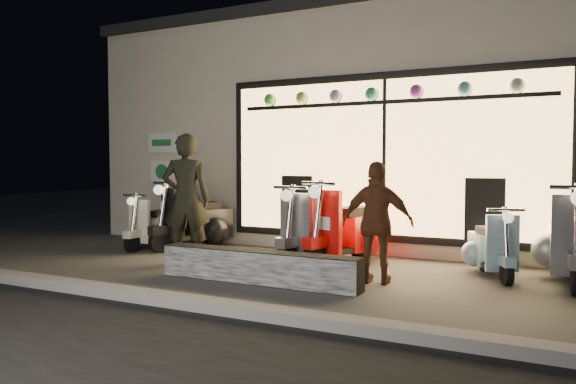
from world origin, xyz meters
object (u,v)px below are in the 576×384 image
graffiti_barrier (258,267)px  scooter_red (350,231)px  man (186,199)px  scooter_silver (317,231)px  woman (377,223)px

graffiti_barrier → scooter_red: (0.48, 1.87, 0.26)m
scooter_red → man: bearing=-136.7°
graffiti_barrier → man: man is taller
scooter_silver → woman: size_ratio=1.04×
scooter_silver → man: size_ratio=0.81×
woman → graffiti_barrier: bearing=19.0°
scooter_silver → woman: woman is taller
graffiti_barrier → scooter_red: bearing=75.5°
man → woman: size_ratio=1.27×
graffiti_barrier → man: bearing=156.6°
graffiti_barrier → scooter_red: 1.95m
woman → man: bearing=-8.5°
scooter_silver → scooter_red: size_ratio=0.95×
scooter_silver → man: bearing=-137.5°
graffiti_barrier → man: size_ratio=1.39×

